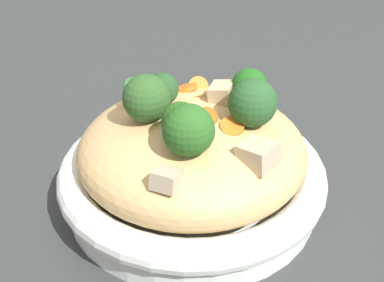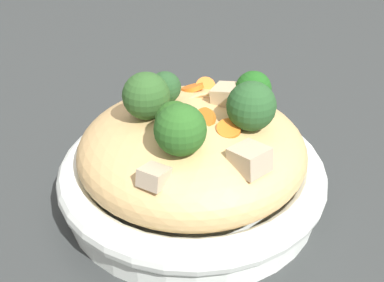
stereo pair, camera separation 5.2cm
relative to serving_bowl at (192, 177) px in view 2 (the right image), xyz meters
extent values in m
plane|color=#313534|center=(0.00, 0.00, -0.03)|extent=(3.00, 3.00, 0.00)
cylinder|color=white|center=(0.00, 0.00, -0.02)|extent=(0.29, 0.29, 0.02)
torus|color=white|center=(0.00, 0.00, 0.01)|extent=(0.31, 0.31, 0.04)
ellipsoid|color=tan|center=(0.00, 0.00, 0.04)|extent=(0.26, 0.26, 0.10)
torus|color=#E1B070|center=(0.02, 0.00, 0.07)|extent=(0.09, 0.09, 0.04)
torus|color=#D4B56E|center=(0.01, 0.03, 0.07)|extent=(0.07, 0.07, 0.03)
cone|color=#98B770|center=(-0.01, 0.04, 0.08)|extent=(0.02, 0.02, 0.02)
sphere|color=#274D27|center=(-0.01, 0.04, 0.11)|extent=(0.05, 0.05, 0.04)
cone|color=#9ABB7A|center=(-0.04, -0.03, 0.08)|extent=(0.02, 0.02, 0.02)
sphere|color=#27581C|center=(-0.04, -0.03, 0.11)|extent=(0.04, 0.04, 0.04)
cone|color=#A0C27A|center=(-0.05, -0.05, 0.08)|extent=(0.04, 0.03, 0.02)
sphere|color=#2A6021|center=(-0.05, -0.05, 0.11)|extent=(0.07, 0.07, 0.05)
cone|color=#9CB56E|center=(0.07, -0.02, 0.08)|extent=(0.03, 0.02, 0.02)
sphere|color=#1F5C1C|center=(0.07, -0.02, 0.10)|extent=(0.06, 0.06, 0.04)
cone|color=#A1BB74|center=(-0.04, 0.02, 0.08)|extent=(0.03, 0.03, 0.02)
sphere|color=#2F5A26|center=(-0.04, 0.02, 0.11)|extent=(0.07, 0.07, 0.05)
cone|color=#A0C070|center=(0.04, -0.05, 0.08)|extent=(0.03, 0.03, 0.01)
sphere|color=#285529|center=(0.04, -0.05, 0.11)|extent=(0.06, 0.06, 0.05)
cylinder|color=orange|center=(0.00, -0.02, 0.09)|extent=(0.03, 0.03, 0.02)
cylinder|color=orange|center=(0.06, 0.05, 0.08)|extent=(0.03, 0.03, 0.02)
cylinder|color=orange|center=(0.01, -0.05, 0.09)|extent=(0.04, 0.04, 0.01)
cylinder|color=orange|center=(-0.03, 0.07, 0.08)|extent=(0.03, 0.04, 0.03)
cylinder|color=orange|center=(0.04, 0.05, 0.08)|extent=(0.03, 0.03, 0.02)
cylinder|color=beige|center=(0.00, 0.10, 0.07)|extent=(0.05, 0.05, 0.03)
torus|color=#2D6333|center=(0.00, 0.10, 0.07)|extent=(0.06, 0.05, 0.04)
cylinder|color=beige|center=(-0.04, 0.02, 0.09)|extent=(0.04, 0.04, 0.02)
torus|color=#3A5E27|center=(-0.04, 0.02, 0.09)|extent=(0.05, 0.04, 0.03)
cube|color=#C6B08F|center=(-0.09, -0.06, 0.07)|extent=(0.03, 0.03, 0.02)
cube|color=#CAB190|center=(0.00, -0.10, 0.08)|extent=(0.03, 0.04, 0.03)
cube|color=#D1B187|center=(0.05, 0.00, 0.09)|extent=(0.04, 0.04, 0.03)
camera|label=1|loc=(-0.30, -0.33, 0.33)|focal=43.35mm
camera|label=2|loc=(-0.26, -0.36, 0.33)|focal=43.35mm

